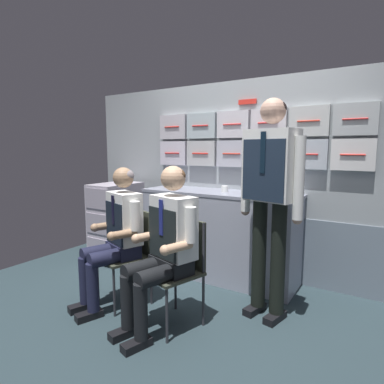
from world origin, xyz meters
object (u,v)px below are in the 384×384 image
service_trolley (116,219)px  folding_chair_right (181,260)px  crew_member_right (165,241)px  coffee_cup_white (225,189)px  snack_banana (269,193)px  crew_member_standing (270,187)px  folding_chair_left (133,246)px  crew_member_left (116,231)px  water_bottle_short (258,185)px

service_trolley → folding_chair_right: size_ratio=1.16×
crew_member_right → coffee_cup_white: bearing=92.2°
service_trolley → snack_banana: size_ratio=5.68×
service_trolley → crew_member_standing: bearing=-9.9°
service_trolley → crew_member_right: size_ratio=0.76×
service_trolley → folding_chair_left: service_trolley is taller
service_trolley → snack_banana: 1.97m
crew_member_left → water_bottle_short: (0.96, 0.95, 0.38)m
folding_chair_left → snack_banana: snack_banana is taller
folding_chair_left → water_bottle_short: water_bottle_short is taller
crew_member_standing → coffee_cup_white: crew_member_standing is taller
crew_member_left → snack_banana: 1.52m
crew_member_left → crew_member_right: (0.59, -0.08, 0.02)m
service_trolley → folding_chair_right: (1.53, -0.82, -0.00)m
folding_chair_right → coffee_cup_white: (-0.09, 0.98, 0.47)m
crew_member_left → coffee_cup_white: crew_member_left is taller
water_bottle_short → coffee_cup_white: (-0.41, 0.10, -0.08)m
folding_chair_left → snack_banana: bearing=44.4°
service_trolley → crew_member_left: (0.89, -0.89, 0.16)m
crew_member_left → snack_banana: bearing=47.0°
snack_banana → water_bottle_short: bearing=-113.1°
service_trolley → water_bottle_short: water_bottle_short is taller
folding_chair_left → snack_banana: size_ratio=4.90×
coffee_cup_white → folding_chair_left: bearing=-118.8°
folding_chair_right → crew_member_standing: 0.93m
folding_chair_left → folding_chair_right: same height
water_bottle_short → crew_member_left: bearing=-135.2°
folding_chair_right → crew_member_right: (-0.05, -0.15, 0.19)m
service_trolley → coffee_cup_white: (1.44, 0.16, 0.47)m
crew_member_right → crew_member_standing: crew_member_standing is taller
folding_chair_left → water_bottle_short: size_ratio=3.56×
service_trolley → crew_member_standing: size_ratio=0.54×
folding_chair_right → crew_member_standing: bearing=37.9°
crew_member_left → snack_banana: crew_member_left is taller
water_bottle_short → folding_chair_right: bearing=-109.9°
folding_chair_left → coffee_cup_white: size_ratio=11.62×
folding_chair_left → crew_member_right: crew_member_right is taller
crew_member_right → folding_chair_right: bearing=72.7°
coffee_cup_white → service_trolley: bearing=-173.6°
crew_member_standing → folding_chair_right: bearing=-142.1°
snack_banana → folding_chair_left: bearing=-135.6°
water_bottle_short → snack_banana: 0.18m
crew_member_standing → coffee_cup_white: (-0.67, 0.53, -0.11)m
service_trolley → water_bottle_short: size_ratio=4.13×
service_trolley → water_bottle_short: (1.85, 0.06, 0.54)m
crew_member_standing → water_bottle_short: size_ratio=7.61×
crew_member_right → crew_member_standing: size_ratio=0.71×
snack_banana → folding_chair_right: bearing=-110.3°
service_trolley → crew_member_left: size_ratio=0.78×
folding_chair_right → coffee_cup_white: 1.09m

